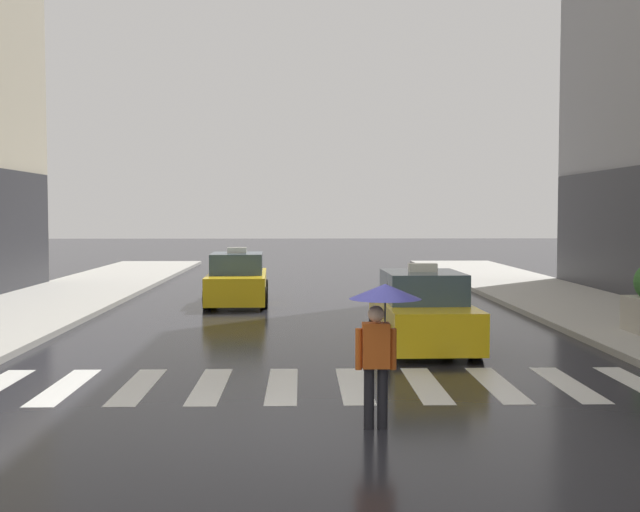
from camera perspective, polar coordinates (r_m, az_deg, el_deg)
ground_plane at (r=10.36m, az=0.24°, el=-12.98°), size 160.00×160.00×0.00m
crosswalk_markings at (r=13.26m, az=-0.13°, el=-9.37°), size 11.30×2.80×0.01m
taxi_lead at (r=17.12m, az=7.41°, el=-4.12°), size 2.00×4.57×1.80m
taxi_second at (r=25.02m, az=-6.03°, el=-1.83°), size 2.05×4.60×1.80m
pedestrian_with_umbrella at (r=10.45m, az=4.52°, el=-4.35°), size 0.96×0.96×1.94m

